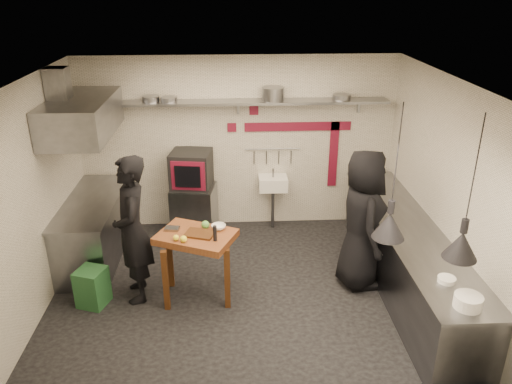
{
  "coord_description": "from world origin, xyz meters",
  "views": [
    {
      "loc": [
        -0.13,
        -5.57,
        3.85
      ],
      "look_at": [
        0.19,
        0.3,
        1.33
      ],
      "focal_mm": 35.0,
      "sensor_mm": 36.0,
      "label": 1
    }
  ],
  "objects_px": {
    "prep_table": "(197,265)",
    "chef_right": "(362,220)",
    "oven_stand": "(194,210)",
    "green_bin": "(92,287)",
    "combi_oven": "(191,169)",
    "chef_left": "(132,230)"
  },
  "relations": [
    {
      "from": "chef_left",
      "to": "chef_right",
      "type": "xyz_separation_m",
      "value": [
        2.94,
        0.16,
        -0.01
      ]
    },
    {
      "from": "chef_right",
      "to": "green_bin",
      "type": "bearing_deg",
      "value": 93.93
    },
    {
      "from": "green_bin",
      "to": "chef_right",
      "type": "height_order",
      "value": "chef_right"
    },
    {
      "from": "green_bin",
      "to": "prep_table",
      "type": "bearing_deg",
      "value": 4.55
    },
    {
      "from": "oven_stand",
      "to": "green_bin",
      "type": "distance_m",
      "value": 2.26
    },
    {
      "from": "oven_stand",
      "to": "prep_table",
      "type": "bearing_deg",
      "value": -76.45
    },
    {
      "from": "prep_table",
      "to": "chef_right",
      "type": "xyz_separation_m",
      "value": [
        2.15,
        0.21,
        0.49
      ]
    },
    {
      "from": "combi_oven",
      "to": "chef_right",
      "type": "bearing_deg",
      "value": -26.28
    },
    {
      "from": "chef_right",
      "to": "prep_table",
      "type": "bearing_deg",
      "value": 94.34
    },
    {
      "from": "combi_oven",
      "to": "green_bin",
      "type": "height_order",
      "value": "combi_oven"
    },
    {
      "from": "oven_stand",
      "to": "chef_right",
      "type": "height_order",
      "value": "chef_right"
    },
    {
      "from": "chef_left",
      "to": "green_bin",
      "type": "bearing_deg",
      "value": -85.35
    },
    {
      "from": "chef_left",
      "to": "chef_right",
      "type": "bearing_deg",
      "value": 81.18
    },
    {
      "from": "green_bin",
      "to": "chef_left",
      "type": "bearing_deg",
      "value": 16.51
    },
    {
      "from": "combi_oven",
      "to": "prep_table",
      "type": "bearing_deg",
      "value": -76.02
    },
    {
      "from": "oven_stand",
      "to": "combi_oven",
      "type": "xyz_separation_m",
      "value": [
        -0.02,
        0.03,
        0.69
      ]
    },
    {
      "from": "chef_left",
      "to": "combi_oven",
      "type": "bearing_deg",
      "value": 148.96
    },
    {
      "from": "prep_table",
      "to": "chef_right",
      "type": "relative_size",
      "value": 0.48
    },
    {
      "from": "oven_stand",
      "to": "green_bin",
      "type": "relative_size",
      "value": 1.6
    },
    {
      "from": "oven_stand",
      "to": "chef_left",
      "type": "relative_size",
      "value": 0.41
    },
    {
      "from": "prep_table",
      "to": "chef_right",
      "type": "distance_m",
      "value": 2.22
    },
    {
      "from": "oven_stand",
      "to": "green_bin",
      "type": "height_order",
      "value": "oven_stand"
    }
  ]
}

